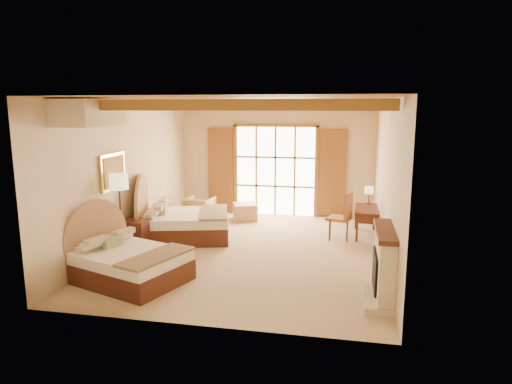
% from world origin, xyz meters
% --- Properties ---
extents(floor, '(7.00, 7.00, 0.00)m').
position_xyz_m(floor, '(0.00, 0.00, 0.00)').
color(floor, tan).
rests_on(floor, ground).
extents(wall_back, '(5.50, 0.00, 5.50)m').
position_xyz_m(wall_back, '(0.00, 3.50, 1.60)').
color(wall_back, beige).
rests_on(wall_back, ground).
extents(wall_left, '(0.00, 7.00, 7.00)m').
position_xyz_m(wall_left, '(-2.75, 0.00, 1.60)').
color(wall_left, beige).
rests_on(wall_left, ground).
extents(wall_right, '(0.00, 7.00, 7.00)m').
position_xyz_m(wall_right, '(2.75, 0.00, 1.60)').
color(wall_right, beige).
rests_on(wall_right, ground).
extents(ceiling, '(7.00, 7.00, 0.00)m').
position_xyz_m(ceiling, '(0.00, 0.00, 3.20)').
color(ceiling, '#B47835').
rests_on(ceiling, ground).
extents(ceiling_beams, '(5.39, 4.60, 0.18)m').
position_xyz_m(ceiling_beams, '(0.00, 0.00, 3.08)').
color(ceiling_beams, olive).
rests_on(ceiling_beams, ceiling).
extents(french_doors, '(3.95, 0.08, 2.60)m').
position_xyz_m(french_doors, '(0.00, 3.44, 1.25)').
color(french_doors, white).
rests_on(french_doors, ground).
extents(fireplace, '(0.46, 1.40, 1.16)m').
position_xyz_m(fireplace, '(2.60, -2.00, 0.51)').
color(fireplace, beige).
rests_on(fireplace, ground).
extents(painting, '(0.06, 0.95, 0.75)m').
position_xyz_m(painting, '(-2.70, -0.75, 1.75)').
color(painting, gold).
rests_on(painting, wall_left).
extents(canopy_valance, '(0.70, 1.40, 0.45)m').
position_xyz_m(canopy_valance, '(-2.40, -2.00, 2.95)').
color(canopy_valance, beige).
rests_on(canopy_valance, ceiling).
extents(bed_near, '(2.27, 1.92, 1.21)m').
position_xyz_m(bed_near, '(-1.85, -2.11, 0.37)').
color(bed_near, '#4C2519').
rests_on(bed_near, floor).
extents(bed_far, '(2.41, 2.01, 1.34)m').
position_xyz_m(bed_far, '(-1.85, 0.61, 0.41)').
color(bed_far, '#4C2519').
rests_on(bed_far, floor).
extents(nightstand, '(0.57, 0.57, 0.65)m').
position_xyz_m(nightstand, '(-2.44, -0.37, 0.33)').
color(nightstand, '#4C2519').
rests_on(nightstand, floor).
extents(floor_lamp, '(0.37, 0.37, 1.73)m').
position_xyz_m(floor_lamp, '(-2.50, -0.92, 1.47)').
color(floor_lamp, '#3C2D1D').
rests_on(floor_lamp, floor).
extents(armchair, '(0.78, 0.80, 0.66)m').
position_xyz_m(armchair, '(-1.90, 2.30, 0.33)').
color(armchair, tan).
rests_on(armchair, floor).
extents(ottoman, '(0.79, 0.79, 0.44)m').
position_xyz_m(ottoman, '(-0.71, 2.66, 0.22)').
color(ottoman, tan).
rests_on(ottoman, floor).
extents(desk, '(0.57, 1.26, 0.67)m').
position_xyz_m(desk, '(2.48, 1.71, 0.36)').
color(desk, '#4C2519').
rests_on(desk, floor).
extents(desk_chair, '(0.63, 0.62, 1.12)m').
position_xyz_m(desk_chair, '(1.87, 1.28, 0.35)').
color(desk_chair, '#A05730').
rests_on(desk_chair, floor).
extents(desk_lamp, '(0.22, 0.22, 0.43)m').
position_xyz_m(desk_lamp, '(2.55, 2.25, 1.00)').
color(desk_lamp, '#3C2D1D').
rests_on(desk_lamp, desk).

